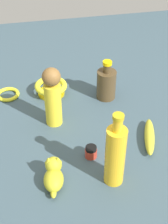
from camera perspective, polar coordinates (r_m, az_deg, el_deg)
name	(u,v)px	position (r m, az deg, el deg)	size (l,w,h in m)	color
ground	(84,124)	(1.30, 0.00, -2.02)	(2.00, 2.00, 0.00)	#384C56
person_figure_adult	(53,96)	(1.24, -5.32, 2.68)	(0.07, 0.07, 0.24)	yellow
nail_polish_jar	(91,152)	(1.16, 1.19, -6.73)	(0.04, 0.04, 0.04)	#AF3223
bottle_short	(106,83)	(1.40, 3.79, 4.83)	(0.08, 0.08, 0.17)	#4C3B22
bowl	(51,87)	(1.45, -5.60, 4.15)	(0.14, 0.14, 0.05)	gold
bangle	(8,94)	(1.48, -12.73, 2.93)	(0.10, 0.10, 0.02)	yellow
banana	(149,136)	(1.24, 11.00, -4.05)	(0.19, 0.04, 0.04)	gold
cat_figurine	(54,175)	(1.07, -5.16, -10.49)	(0.08, 0.13, 0.09)	gold
bottle_tall	(115,155)	(1.03, 5.30, -7.20)	(0.06, 0.06, 0.27)	yellow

